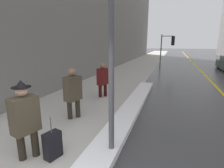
% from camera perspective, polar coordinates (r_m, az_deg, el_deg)
% --- Properties ---
extents(sidewalk_slab, '(4.00, 80.00, 0.01)m').
position_cam_1_polar(sidewalk_slab, '(17.12, 6.98, 5.03)').
color(sidewalk_slab, '#B2AFA8').
rests_on(sidewalk_slab, ground).
extents(road_centre_stripe, '(0.16, 80.00, 0.00)m').
position_cam_1_polar(road_centre_stripe, '(16.93, 27.27, 3.54)').
color(road_centre_stripe, gold).
rests_on(road_centre_stripe, ground).
extents(snow_bank_curb, '(0.69, 8.85, 0.17)m').
position_cam_1_polar(snow_bank_curb, '(6.28, 5.61, -8.81)').
color(snow_bank_curb, white).
rests_on(snow_bank_curb, ground).
extents(lamp_post, '(0.28, 0.28, 5.15)m').
position_cam_1_polar(lamp_post, '(3.50, -0.24, 23.48)').
color(lamp_post, '#515156').
rests_on(lamp_post, ground).
extents(traffic_light_near, '(1.31, 0.39, 3.24)m').
position_cam_1_polar(traffic_light_near, '(18.76, 18.03, 12.32)').
color(traffic_light_near, '#515156').
rests_on(traffic_light_near, ground).
extents(pedestrian_in_fedora, '(0.44, 0.60, 1.74)m').
position_cam_1_polar(pedestrian_in_fedora, '(4.08, -26.56, -9.70)').
color(pedestrian_in_fedora, '#2A241B').
rests_on(pedestrian_in_fedora, ground).
extents(pedestrian_trailing, '(0.45, 0.61, 1.68)m').
position_cam_1_polar(pedestrian_trailing, '(5.75, -12.66, -2.28)').
color(pedestrian_trailing, '#2A241B').
rests_on(pedestrian_trailing, ground).
extents(pedestrian_nearside, '(0.42, 0.57, 1.57)m').
position_cam_1_polar(pedestrian_nearside, '(7.92, -3.09, 1.84)').
color(pedestrian_nearside, '#340C0C').
rests_on(pedestrian_nearside, ground).
extents(rolling_suitcase, '(0.31, 0.40, 0.95)m').
position_cam_1_polar(rolling_suitcase, '(4.17, -18.82, -18.39)').
color(rolling_suitcase, black).
rests_on(rolling_suitcase, ground).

